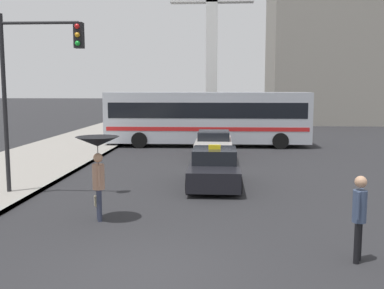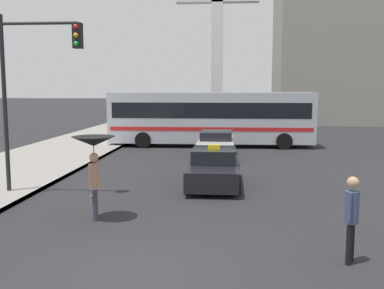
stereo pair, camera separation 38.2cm
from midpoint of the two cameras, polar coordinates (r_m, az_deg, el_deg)
The scene contains 8 objects.
ground_plane at distance 9.16m, azimuth -6.24°, elevation -15.80°, with size 300.00×300.00×0.00m, color #262628.
taxi at distance 16.53m, azimuth 3.45°, elevation -3.09°, with size 1.91×4.19×1.52m.
sedan_red at distance 23.09m, azimuth 3.55°, elevation -0.13°, with size 1.91×4.63×1.36m.
city_bus at distance 27.75m, azimuth 2.82°, elevation 3.59°, with size 12.45×2.81×3.32m.
pedestrian_with_umbrella at distance 12.27m, azimuth -11.50°, elevation -0.89°, with size 1.16×1.16×2.29m.
pedestrian_man at distance 9.81m, azimuth 20.67°, elevation -8.07°, with size 0.38×0.42×1.81m.
traffic_light at distance 15.53m, azimuth -18.83°, elevation 8.57°, with size 2.74×0.38×5.93m.
monument_cross at distance 36.85m, azimuth 3.52°, elevation 14.74°, with size 6.55×0.90×14.88m.
Camera 2 is at (1.87, -8.26, 3.57)m, focal length 42.00 mm.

